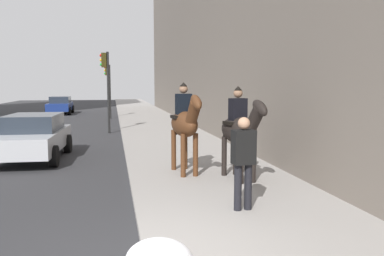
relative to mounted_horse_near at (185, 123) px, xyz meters
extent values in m
cube|color=gray|center=(-4.95, -0.60, -1.37)|extent=(120.00, 4.07, 0.12)
ellipsoid|color=#4C2B16|center=(0.08, 0.01, -0.04)|extent=(1.55, 0.72, 0.66)
cylinder|color=#4C2B16|center=(-0.35, -0.20, -0.77)|extent=(0.13, 0.13, 1.08)
cylinder|color=#4C2B16|center=(-0.39, 0.12, -0.77)|extent=(0.13, 0.13, 1.08)
cylinder|color=#4C2B16|center=(0.54, -0.10, -0.77)|extent=(0.13, 0.13, 1.08)
cylinder|color=#4C2B16|center=(0.51, 0.22, -0.77)|extent=(0.13, 0.13, 1.08)
cylinder|color=#4C2B16|center=(-0.69, -0.08, 0.31)|extent=(0.66, 0.35, 0.68)
ellipsoid|color=#4C2B16|center=(-0.90, -0.10, 0.56)|extent=(0.65, 0.29, 0.49)
cylinder|color=black|center=(0.79, 0.09, -0.14)|extent=(0.29, 0.13, 0.55)
cube|color=black|center=(0.13, 0.01, 0.14)|extent=(0.50, 0.65, 0.08)
cube|color=black|center=(0.13, 0.01, 0.46)|extent=(0.32, 0.41, 0.55)
sphere|color=#8C664C|center=(0.13, 0.01, 0.85)|extent=(0.22, 0.22, 0.22)
cone|color=black|center=(0.13, 0.01, 0.97)|extent=(0.22, 0.22, 0.10)
ellipsoid|color=black|center=(-0.83, -1.15, -0.13)|extent=(1.57, 0.80, 0.66)
cylinder|color=black|center=(-1.25, -1.39, -0.82)|extent=(0.13, 0.13, 0.98)
cylinder|color=black|center=(-1.30, -1.07, -0.82)|extent=(0.13, 0.13, 0.98)
cylinder|color=black|center=(-0.36, -1.24, -0.82)|extent=(0.13, 0.13, 0.98)
cylinder|color=black|center=(-0.41, -0.92, -0.82)|extent=(0.13, 0.13, 0.98)
cylinder|color=black|center=(-1.59, -1.28, 0.22)|extent=(0.67, 0.38, 0.68)
ellipsoid|color=black|center=(-1.80, -1.31, 0.47)|extent=(0.65, 0.32, 0.49)
cylinder|color=black|center=(-0.13, -1.04, -0.23)|extent=(0.29, 0.14, 0.55)
cube|color=black|center=(-0.78, -1.15, 0.05)|extent=(0.53, 0.66, 0.08)
cube|color=black|center=(-0.78, -1.15, 0.37)|extent=(0.34, 0.42, 0.55)
sphere|color=#8C664C|center=(-0.78, -1.15, 0.76)|extent=(0.22, 0.22, 0.22)
cone|color=black|center=(-0.78, -1.15, 0.88)|extent=(0.23, 0.23, 0.10)
cylinder|color=black|center=(-3.16, -0.40, -0.89)|extent=(0.14, 0.14, 0.85)
cylinder|color=black|center=(-3.14, -0.60, -0.89)|extent=(0.14, 0.14, 0.85)
cube|color=black|center=(-3.15, -0.50, -0.15)|extent=(0.29, 0.42, 0.62)
sphere|color=tan|center=(-3.15, -0.50, 0.28)|extent=(0.22, 0.22, 0.22)
cube|color=#B7BABF|center=(3.40, 4.33, -0.81)|extent=(4.21, 1.94, 0.60)
cube|color=#262D38|center=(3.65, 4.32, -0.25)|extent=(2.30, 1.64, 0.52)
cylinder|color=black|center=(2.08, 3.51, -1.11)|extent=(0.65, 0.25, 0.64)
cylinder|color=black|center=(4.64, 3.40, -1.11)|extent=(0.65, 0.25, 0.64)
cylinder|color=black|center=(4.72, 5.15, -1.11)|extent=(0.65, 0.25, 0.64)
cube|color=navy|center=(24.13, 6.06, -0.81)|extent=(4.49, 1.75, 0.60)
cube|color=#262D38|center=(24.40, 6.06, -0.25)|extent=(2.32, 1.52, 0.52)
cylinder|color=black|center=(22.75, 5.19, -1.11)|extent=(0.64, 0.23, 0.64)
cylinder|color=black|center=(22.74, 6.90, -1.11)|extent=(0.64, 0.23, 0.64)
cylinder|color=black|center=(25.52, 5.22, -1.11)|extent=(0.64, 0.23, 0.64)
cylinder|color=black|center=(25.51, 6.93, -1.11)|extent=(0.64, 0.23, 0.64)
cylinder|color=black|center=(10.08, 2.00, 0.56)|extent=(0.12, 0.12, 3.99)
cube|color=#2D280C|center=(10.08, 2.18, 2.16)|extent=(0.20, 0.24, 0.70)
sphere|color=red|center=(10.08, 2.31, 2.38)|extent=(0.14, 0.14, 0.14)
sphere|color=orange|center=(10.08, 2.31, 2.16)|extent=(0.14, 0.14, 0.14)
sphere|color=green|center=(10.08, 2.31, 1.94)|extent=(0.14, 0.14, 0.14)
cylinder|color=black|center=(18.86, 1.99, 0.47)|extent=(0.12, 0.12, 3.80)
cube|color=#2D280C|center=(18.86, 2.17, 1.97)|extent=(0.20, 0.24, 0.70)
sphere|color=red|center=(18.86, 2.30, 2.19)|extent=(0.14, 0.14, 0.14)
sphere|color=orange|center=(18.86, 2.30, 1.97)|extent=(0.14, 0.14, 0.14)
sphere|color=green|center=(18.86, 2.30, 1.75)|extent=(0.14, 0.14, 0.14)
camera|label=1|loc=(-9.86, 1.79, 0.96)|focal=37.02mm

